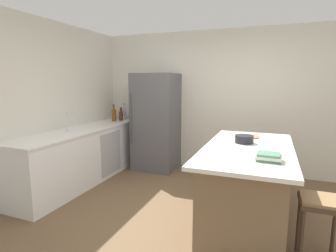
# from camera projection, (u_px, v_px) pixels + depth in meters

# --- Properties ---
(ground_plane) EXTENTS (7.20, 7.20, 0.00)m
(ground_plane) POSITION_uv_depth(u_px,v_px,m) (190.00, 226.00, 3.15)
(ground_plane) COLOR brown
(wall_rear) EXTENTS (6.00, 0.10, 2.60)m
(wall_rear) POSITION_uv_depth(u_px,v_px,m) (226.00, 102.00, 5.01)
(wall_rear) COLOR silver
(wall_rear) RESTS_ON ground_plane
(wall_left) EXTENTS (0.10, 6.00, 2.60)m
(wall_left) POSITION_uv_depth(u_px,v_px,m) (25.00, 108.00, 3.81)
(wall_left) COLOR silver
(wall_left) RESTS_ON ground_plane
(counter_run_left) EXTENTS (0.66, 2.72, 0.90)m
(counter_run_left) POSITION_uv_depth(u_px,v_px,m) (84.00, 155.00, 4.52)
(counter_run_left) COLOR white
(counter_run_left) RESTS_ON ground_plane
(kitchen_island) EXTENTS (0.97, 1.94, 0.93)m
(kitchen_island) POSITION_uv_depth(u_px,v_px,m) (247.00, 185.00, 3.16)
(kitchen_island) COLOR #7A6047
(kitchen_island) RESTS_ON ground_plane
(refrigerator) EXTENTS (0.78, 0.73, 1.82)m
(refrigerator) POSITION_uv_depth(u_px,v_px,m) (156.00, 122.00, 5.15)
(refrigerator) COLOR #56565B
(refrigerator) RESTS_ON ground_plane
(bar_stool) EXTENTS (0.36, 0.36, 0.64)m
(bar_stool) POSITION_uv_depth(u_px,v_px,m) (320.00, 210.00, 2.42)
(bar_stool) COLOR #473828
(bar_stool) RESTS_ON ground_plane
(sink_faucet) EXTENTS (0.15, 0.05, 0.30)m
(sink_faucet) POSITION_uv_depth(u_px,v_px,m) (67.00, 121.00, 4.17)
(sink_faucet) COLOR silver
(sink_faucet) RESTS_ON counter_run_left
(soda_bottle) EXTENTS (0.07, 0.07, 0.32)m
(soda_bottle) POSITION_uv_depth(u_px,v_px,m) (124.00, 113.00, 5.55)
(soda_bottle) COLOR silver
(soda_bottle) RESTS_ON counter_run_left
(hot_sauce_bottle) EXTENTS (0.05, 0.05, 0.25)m
(hot_sauce_bottle) POSITION_uv_depth(u_px,v_px,m) (122.00, 115.00, 5.48)
(hot_sauce_bottle) COLOR red
(hot_sauce_bottle) RESTS_ON counter_run_left
(syrup_bottle) EXTENTS (0.07, 0.07, 0.26)m
(syrup_bottle) POSITION_uv_depth(u_px,v_px,m) (121.00, 116.00, 5.37)
(syrup_bottle) COLOR #5B3319
(syrup_bottle) RESTS_ON counter_run_left
(whiskey_bottle) EXTENTS (0.09, 0.09, 0.33)m
(whiskey_bottle) POSITION_uv_depth(u_px,v_px,m) (114.00, 115.00, 5.30)
(whiskey_bottle) COLOR brown
(whiskey_bottle) RESTS_ON counter_run_left
(cookbook_stack) EXTENTS (0.25, 0.20, 0.07)m
(cookbook_stack) POSITION_uv_depth(u_px,v_px,m) (268.00, 157.00, 2.54)
(cookbook_stack) COLOR #4C7F60
(cookbook_stack) RESTS_ON kitchen_island
(mixing_bowl) EXTENTS (0.22, 0.22, 0.09)m
(mixing_bowl) POSITION_uv_depth(u_px,v_px,m) (244.00, 139.00, 3.29)
(mixing_bowl) COLOR black
(mixing_bowl) RESTS_ON kitchen_island
(cutting_board) EXTENTS (0.29, 0.22, 0.02)m
(cutting_board) POSITION_uv_depth(u_px,v_px,m) (248.00, 136.00, 3.64)
(cutting_board) COLOR #9E7042
(cutting_board) RESTS_ON kitchen_island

